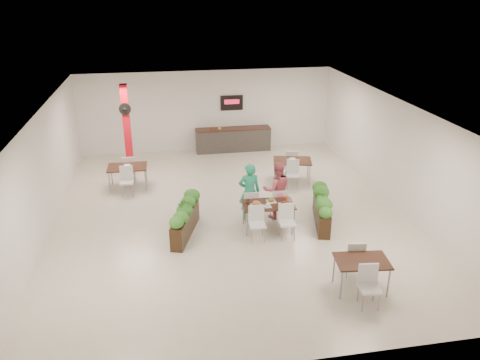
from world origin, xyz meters
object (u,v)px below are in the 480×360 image
at_px(planter_left, 185,217).
at_px(side_table_a, 127,170).
at_px(side_table_c, 362,265).
at_px(red_column, 127,129).
at_px(service_counter, 233,139).
at_px(diner_woman, 277,190).
at_px(side_table_b, 292,163).
at_px(main_table, 268,208).
at_px(planter_right, 322,207).
at_px(diner_man, 249,192).

relative_size(planter_left, side_table_a, 1.20).
bearing_deg(side_table_a, side_table_c, -50.66).
xyz_separation_m(red_column, planter_left, (1.62, -4.77, -1.12)).
bearing_deg(planter_left, side_table_a, 115.22).
bearing_deg(side_table_c, service_counter, 103.59).
distance_m(diner_woman, side_table_b, 2.83).
xyz_separation_m(diner_woman, side_table_a, (-4.32, 2.91, -0.22)).
bearing_deg(main_table, diner_woman, 57.93).
relative_size(main_table, planter_left, 0.86).
xyz_separation_m(red_column, side_table_b, (5.47, -1.62, -1.01)).
xyz_separation_m(service_counter, diner_woman, (0.29, -6.04, 0.36)).
height_order(service_counter, side_table_b, service_counter).
bearing_deg(diner_woman, planter_right, 154.32).
relative_size(planter_left, side_table_b, 1.17).
bearing_deg(side_table_c, planter_left, 145.25).
xyz_separation_m(main_table, diner_man, (-0.39, 0.65, 0.22)).
height_order(side_table_a, side_table_c, same).
height_order(diner_woman, planter_right, diner_woman).
xyz_separation_m(side_table_a, side_table_b, (5.50, -0.36, 0.00)).
relative_size(red_column, side_table_c, 1.93).
relative_size(diner_woman, side_table_c, 1.03).
bearing_deg(diner_man, planter_left, 20.16).
relative_size(service_counter, side_table_b, 1.79).
height_order(service_counter, planter_right, service_counter).
distance_m(planter_right, side_table_a, 6.51).
xyz_separation_m(side_table_b, side_table_c, (-0.23, -6.31, -0.02)).
bearing_deg(planter_left, diner_woman, 12.50).
xyz_separation_m(red_column, diner_man, (3.49, -4.18, -0.79)).
height_order(diner_woman, side_table_c, diner_woman).
relative_size(diner_man, planter_left, 0.87).
relative_size(planter_right, side_table_c, 1.19).
relative_size(planter_left, side_table_c, 1.18).
relative_size(service_counter, diner_woman, 1.75).
relative_size(diner_man, diner_woman, 1.00).
distance_m(service_counter, side_table_b, 3.79).
bearing_deg(planter_right, red_column, 138.59).
height_order(side_table_a, side_table_b, same).
distance_m(side_table_a, side_table_c, 8.50).
height_order(planter_left, side_table_a, planter_left).
distance_m(planter_left, planter_right, 3.82).
bearing_deg(side_table_a, main_table, -41.42).
relative_size(side_table_a, side_table_b, 0.97).
xyz_separation_m(service_counter, diner_man, (-0.51, -6.04, 0.36)).
bearing_deg(diner_woman, diner_man, 2.58).
xyz_separation_m(red_column, side_table_c, (5.25, -7.93, -1.02)).
distance_m(red_column, diner_woman, 6.04).
height_order(service_counter, side_table_a, service_counter).
distance_m(diner_man, planter_left, 1.99).
relative_size(red_column, diner_man, 1.88).
distance_m(service_counter, side_table_a, 5.10).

